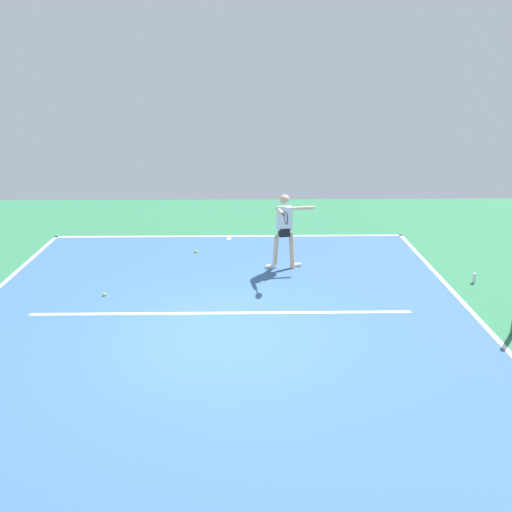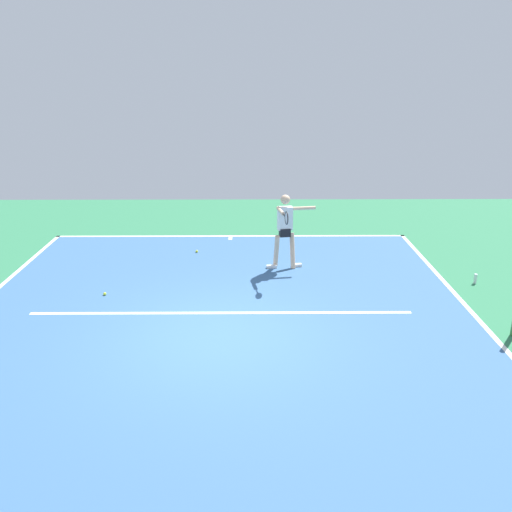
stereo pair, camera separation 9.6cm
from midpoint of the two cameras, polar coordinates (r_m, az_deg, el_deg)
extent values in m
plane|color=#2D754C|center=(9.71, -3.74, -8.48)|extent=(21.29, 21.29, 0.00)
cube|color=#38608E|center=(9.70, -3.74, -8.47)|extent=(9.91, 12.28, 0.00)
cube|color=white|center=(15.36, -2.51, 2.13)|extent=(9.91, 0.10, 0.01)
cube|color=white|center=(10.62, 23.98, -7.67)|extent=(0.10, 12.28, 0.01)
cube|color=white|center=(10.58, -3.46, -6.02)|extent=(7.43, 0.10, 0.01)
cube|color=white|center=(15.17, -2.54, 1.91)|extent=(0.10, 0.30, 0.01)
cylinder|color=beige|center=(12.85, 4.09, 0.58)|extent=(0.16, 0.34, 0.85)
cube|color=white|center=(13.00, 4.52, -0.97)|extent=(0.25, 0.14, 0.07)
cylinder|color=beige|center=(12.77, 2.38, 0.48)|extent=(0.16, 0.34, 0.85)
cube|color=white|center=(12.87, 1.87, -1.12)|extent=(0.25, 0.14, 0.07)
cube|color=black|center=(12.67, 3.28, 2.55)|extent=(0.28, 0.24, 0.20)
cube|color=white|center=(12.58, 3.30, 4.00)|extent=(0.36, 0.23, 0.55)
sphere|color=beige|center=(12.47, 3.34, 5.98)|extent=(0.22, 0.22, 0.22)
cylinder|color=beige|center=(12.62, 5.30, 5.06)|extent=(0.55, 0.16, 0.08)
cylinder|color=beige|center=(12.22, 2.83, 4.79)|extent=(0.16, 0.55, 0.08)
cylinder|color=black|center=(11.86, 3.22, 4.33)|extent=(0.06, 0.22, 0.03)
torus|color=black|center=(11.63, 3.48, 4.03)|extent=(0.07, 0.29, 0.29)
cylinder|color=silver|center=(11.63, 3.48, 4.03)|extent=(0.04, 0.25, 0.25)
sphere|color=yellow|center=(14.03, -6.08, 0.49)|extent=(0.07, 0.07, 0.07)
sphere|color=#CCE033|center=(11.76, -15.46, -3.88)|extent=(0.07, 0.07, 0.07)
cylinder|color=white|center=(12.90, 22.36, -2.23)|extent=(0.07, 0.07, 0.22)
camera|label=1|loc=(0.05, -89.75, 0.09)|focal=37.86mm
camera|label=2|loc=(0.05, 90.25, -0.09)|focal=37.86mm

